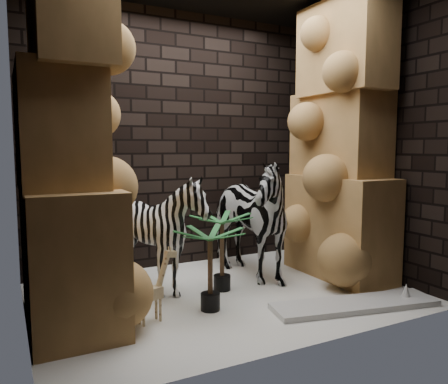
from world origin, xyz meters
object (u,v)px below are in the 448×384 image
palm_back (210,269)px  surfboard (355,304)px  giraffe_toy (150,286)px  palm_front (222,252)px  zebra_right (242,208)px  zebra_left (159,240)px

palm_back → surfboard: bearing=-24.2°
giraffe_toy → palm_front: 1.00m
zebra_right → giraffe_toy: (-1.28, -0.74, -0.45)m
zebra_left → surfboard: 1.89m
surfboard → giraffe_toy: bearing=175.5°
zebra_right → palm_front: 0.61m
zebra_right → surfboard: zebra_right is taller
zebra_right → zebra_left: size_ratio=1.30×
zebra_left → giraffe_toy: size_ratio=1.91×
zebra_left → zebra_right: bearing=27.9°
zebra_right → zebra_left: 1.02m
zebra_right → palm_front: (-0.39, -0.29, -0.37)m
zebra_left → palm_front: 0.63m
giraffe_toy → palm_front: bearing=12.6°
palm_front → zebra_right: bearing=36.1°
palm_front → giraffe_toy: bearing=-152.6°
palm_back → palm_front: bearing=52.4°
zebra_left → palm_back: zebra_left is taller
palm_front → zebra_left: bearing=164.9°
zebra_left → palm_front: (0.60, -0.16, -0.14)m
zebra_left → surfboard: (1.44, -1.12, -0.50)m
palm_front → surfboard: bearing=-48.8°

